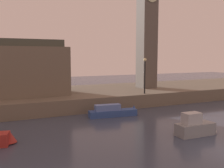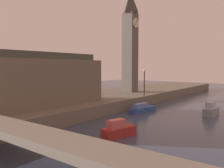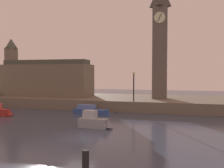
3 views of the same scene
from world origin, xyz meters
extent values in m
plane|color=#384256|center=(0.00, 0.00, 0.00)|extent=(120.00, 120.00, 0.00)
cube|color=#6B6051|center=(0.00, 20.00, 0.75)|extent=(70.00, 12.00, 1.50)
cube|color=#5B544C|center=(5.24, 19.46, 8.36)|extent=(2.11, 2.11, 13.72)
cylinder|color=beige|center=(5.24, 18.34, 13.45)|extent=(1.61, 0.12, 1.61)
cube|color=black|center=(5.24, 18.27, 13.45)|extent=(0.61, 0.04, 1.18)
cube|color=#6B6051|center=(-13.66, 19.29, 4.12)|extent=(15.33, 5.16, 5.25)
cube|color=#6B6051|center=(-20.52, 19.29, 5.62)|extent=(1.61, 1.61, 8.24)
pyramid|color=#474C42|center=(-20.52, 19.29, 10.56)|extent=(1.77, 1.77, 1.63)
cube|color=#42473D|center=(-13.66, 19.29, 7.15)|extent=(14.57, 3.10, 0.80)
cylinder|color=black|center=(2.06, 14.75, 3.34)|extent=(0.16, 0.16, 3.68)
sphere|color=#F2E099|center=(2.06, 14.75, 5.36)|extent=(0.36, 0.36, 0.36)
cylinder|color=black|center=(3.53, -7.81, 0.84)|extent=(0.34, 0.34, 1.68)
cone|color=maroon|center=(-12.59, 7.96, 0.45)|extent=(1.14, 1.14, 0.79)
cube|color=gray|center=(-0.16, 4.20, 0.44)|extent=(2.92, 1.22, 0.89)
cube|color=#A8ADB2|center=(-0.51, 4.20, 1.29)|extent=(1.31, 0.84, 0.81)
cone|color=gray|center=(1.29, 4.20, 0.49)|extent=(1.07, 1.07, 0.72)
cube|color=#2D4C93|center=(-3.21, 11.95, 0.30)|extent=(4.74, 1.55, 0.60)
cube|color=#5B7AC1|center=(-3.77, 11.95, 0.90)|extent=(2.52, 1.00, 0.59)
cone|color=#2D4C93|center=(-0.88, 11.95, 0.33)|extent=(1.03, 1.03, 1.16)
camera|label=1|loc=(-13.04, -9.44, 5.72)|focal=40.00mm
camera|label=2|loc=(-30.31, -3.56, 5.92)|focal=38.29mm
camera|label=3|loc=(7.73, -18.97, 5.41)|focal=40.10mm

